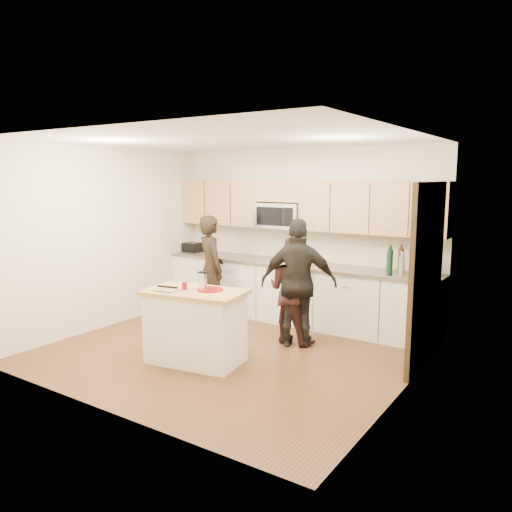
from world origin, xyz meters
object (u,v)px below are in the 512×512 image
Objects in this scene: woman_left at (211,269)px; island at (196,326)px; woman_center at (292,290)px; woman_right at (299,283)px; toaster at (192,247)px.

island is at bearing 153.22° from woman_left.
woman_left is (-0.96, 1.52, 0.38)m from island.
woman_right reaches higher than woman_center.
toaster reaches higher than island.
woman_center is 0.84× the size of woman_right.
woman_center is at bearing -156.56° from woman_left.
woman_right is (2.67, -0.96, -0.16)m from toaster.
woman_center reaches higher than toaster.
island is 1.49m from woman_right.
island is 2.95m from toaster.
toaster is (-1.91, 2.17, 0.57)m from island.
woman_left is 0.97× the size of woman_right.
woman_right reaches higher than island.
island is 0.75× the size of woman_right.
woman_right is at bearing -159.04° from woman_left.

